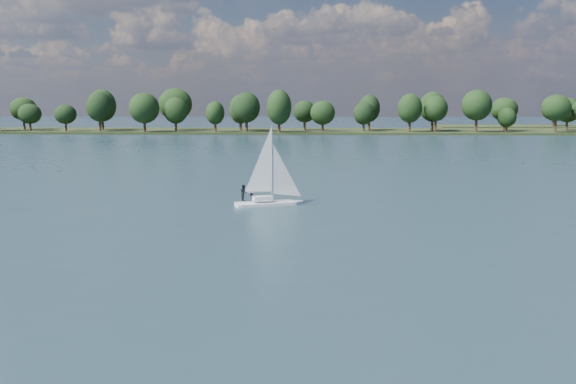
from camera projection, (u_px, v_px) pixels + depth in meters
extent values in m
plane|color=#233342|center=(330.00, 160.00, 123.69)|extent=(700.00, 700.00, 0.00)
cube|color=black|center=(322.00, 132.00, 234.50)|extent=(660.00, 40.00, 1.50)
cube|color=white|center=(267.00, 205.00, 69.01)|extent=(7.10, 4.27, 0.81)
cube|color=white|center=(267.00, 198.00, 68.90)|extent=(2.32, 1.86, 0.51)
cylinder|color=silver|center=(267.00, 163.00, 68.37)|extent=(0.12, 0.12, 8.08)
imported|color=black|center=(252.00, 192.00, 69.29)|extent=(0.51, 0.69, 1.74)
imported|color=black|center=(244.00, 193.00, 68.65)|extent=(0.97, 1.05, 1.74)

